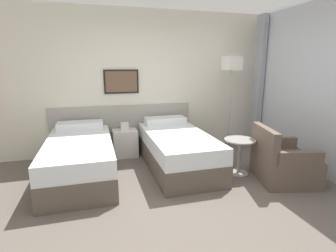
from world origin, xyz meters
TOP-DOWN VIEW (x-y plane):
  - ground_plane at (0.00, 0.00)m, footprint 16.00×16.00m
  - wall_headboard at (-0.03, 2.20)m, footprint 10.00×0.10m
  - bed_near_door at (-1.30, 1.15)m, footprint 0.96×2.00m
  - bed_near_window at (0.25, 1.15)m, footprint 0.96×2.00m
  - nightstand at (-0.53, 1.91)m, footprint 0.45×0.36m
  - floor_lamp at (1.47, 1.63)m, footprint 0.29×0.29m
  - side_table at (1.09, 0.59)m, footprint 0.48×0.48m
  - armchair at (1.58, 0.19)m, footprint 0.93×0.96m

SIDE VIEW (x-z plane):
  - ground_plane at x=0.00m, z-range 0.00..0.00m
  - armchair at x=1.58m, z-range -0.15..0.67m
  - nightstand at x=-0.53m, z-range -0.06..0.59m
  - bed_near_door at x=-1.30m, z-range -0.06..0.66m
  - bed_near_window at x=0.25m, z-range -0.06..0.66m
  - side_table at x=1.09m, z-range 0.12..0.68m
  - wall_headboard at x=-0.03m, z-range -0.05..2.65m
  - floor_lamp at x=1.47m, z-range 0.69..2.53m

